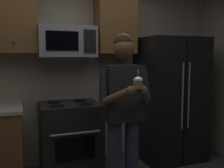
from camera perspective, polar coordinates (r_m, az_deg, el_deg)
name	(u,v)px	position (r m, az deg, el deg)	size (l,w,h in m)	color
wall_back	(74,72)	(3.76, -8.38, 2.58)	(4.40, 0.10, 2.60)	#B7AD99
oven_range	(70,138)	(3.51, -9.27, -11.65)	(0.76, 0.70, 0.93)	black
microwave	(67,42)	(3.47, -10.01, 9.21)	(0.74, 0.41, 0.40)	#9EA0A5
refrigerator	(170,99)	(3.93, 12.79, -3.23)	(0.90, 0.75, 1.80)	black
cabinet_row_upper	(20,22)	(3.48, -19.83, 12.73)	(2.78, 0.36, 0.76)	brown
person	(124,108)	(2.68, 2.63, -5.35)	(0.60, 0.48, 1.76)	#383F59
cupcake	(138,83)	(2.34, 5.78, 0.30)	(0.09, 0.09, 0.17)	#A87F56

